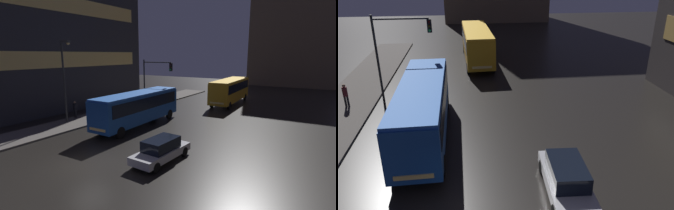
{
  "view_description": "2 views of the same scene",
  "coord_description": "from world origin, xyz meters",
  "views": [
    {
      "loc": [
        12.39,
        -10.6,
        6.86
      ],
      "look_at": [
        -1.64,
        12.18,
        1.65
      ],
      "focal_mm": 28.0,
      "sensor_mm": 36.0,
      "label": 1
    },
    {
      "loc": [
        -0.5,
        -8.44,
        9.21
      ],
      "look_at": [
        1.74,
        8.95,
        1.72
      ],
      "focal_mm": 35.0,
      "sensor_mm": 36.0,
      "label": 2
    }
  ],
  "objects": [
    {
      "name": "ground_plane",
      "position": [
        0.0,
        0.0,
        0.0
      ],
      "size": [
        120.0,
        120.0,
        0.0
      ],
      "primitive_type": "plane",
      "color": "black"
    },
    {
      "name": "sidewalk_left",
      "position": [
        -9.0,
        10.0,
        0.07
      ],
      "size": [
        4.0,
        48.0,
        0.15
      ],
      "color": "#56514C",
      "rests_on": "ground"
    },
    {
      "name": "building_left_tower",
      "position": [
        -18.71,
        11.48,
        9.5
      ],
      "size": [
        10.07,
        23.01,
        19.0
      ],
      "color": "#2D2D33",
      "rests_on": "ground"
    },
    {
      "name": "building_far_backdrop",
      "position": [
        5.46,
        54.93,
        13.84
      ],
      "size": [
        18.07,
        12.0,
        27.67
      ],
      "color": "brown",
      "rests_on": "ground"
    },
    {
      "name": "bus_near",
      "position": [
        -2.97,
        8.9,
        2.01
      ],
      "size": [
        2.6,
        10.8,
        3.26
      ],
      "rotation": [
        0.0,
        0.0,
        3.15
      ],
      "color": "#194793",
      "rests_on": "ground"
    },
    {
      "name": "bus_far",
      "position": [
        0.77,
        24.78,
        2.1
      ],
      "size": [
        2.9,
        10.89,
        3.4
      ],
      "rotation": [
        0.0,
        0.0,
        3.18
      ],
      "color": "orange",
      "rests_on": "ground"
    },
    {
      "name": "car_taxi",
      "position": [
        3.58,
        2.86,
        0.78
      ],
      "size": [
        2.0,
        4.65,
        1.53
      ],
      "rotation": [
        0.0,
        0.0,
        3.08
      ],
      "color": "#B7B7BC",
      "rests_on": "ground"
    },
    {
      "name": "pedestrian_near",
      "position": [
        -8.79,
        13.75,
        1.1
      ],
      "size": [
        0.46,
        0.46,
        1.64
      ],
      "rotation": [
        0.0,
        0.0,
        2.47
      ],
      "color": "black",
      "rests_on": "sidewalk_left"
    },
    {
      "name": "pedestrian_mid",
      "position": [
        -10.41,
        7.47,
        1.22
      ],
      "size": [
        0.54,
        0.54,
        1.79
      ],
      "rotation": [
        0.0,
        0.0,
        5.34
      ],
      "color": "black",
      "rests_on": "sidewalk_left"
    },
    {
      "name": "traffic_light_main",
      "position": [
        -5.15,
        14.67,
        4.27
      ],
      "size": [
        3.96,
        0.35,
        6.23
      ],
      "color": "#2D2D2D",
      "rests_on": "ground"
    },
    {
      "name": "street_lamp_sidewalk",
      "position": [
        -9.57,
        5.92,
        5.42
      ],
      "size": [
        1.25,
        0.36,
        8.02
      ],
      "color": "#2D2D2D",
      "rests_on": "sidewalk_left"
    }
  ]
}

